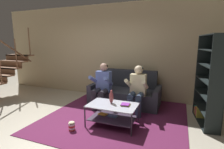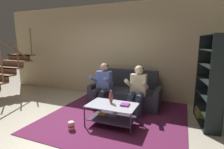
% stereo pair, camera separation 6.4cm
% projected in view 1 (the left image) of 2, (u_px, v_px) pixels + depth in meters
% --- Properties ---
extents(ground, '(16.80, 16.80, 0.00)m').
position_uv_depth(ground, '(69.00, 128.00, 3.58)').
color(ground, '#BFB7A1').
extents(back_partition, '(8.40, 0.12, 2.90)m').
position_uv_depth(back_partition, '(113.00, 51.00, 5.57)').
color(back_partition, tan).
rests_on(back_partition, ground).
extents(couch, '(1.93, 0.91, 0.94)m').
position_uv_depth(couch, '(125.00, 93.00, 4.97)').
color(couch, '#343742').
rests_on(couch, ground).
extents(person_seated_left, '(0.50, 0.58, 1.19)m').
position_uv_depth(person_seated_left, '(102.00, 84.00, 4.58)').
color(person_seated_left, '#282630').
rests_on(person_seated_left, ground).
extents(person_seated_right, '(0.50, 0.58, 1.17)m').
position_uv_depth(person_seated_right, '(137.00, 88.00, 4.24)').
color(person_seated_right, '#32415B').
rests_on(person_seated_right, ground).
extents(coffee_table, '(1.01, 0.63, 0.46)m').
position_uv_depth(coffee_table, '(112.00, 111.00, 3.64)').
color(coffee_table, silver).
rests_on(coffee_table, ground).
extents(area_rug, '(3.11, 3.34, 0.01)m').
position_uv_depth(area_rug, '(118.00, 114.00, 4.24)').
color(area_rug, '#601F44').
rests_on(area_rug, ground).
extents(vase, '(0.09, 0.09, 0.28)m').
position_uv_depth(vase, '(111.00, 97.00, 3.67)').
color(vase, brown).
rests_on(vase, coffee_table).
extents(book_stack, '(0.20, 0.18, 0.03)m').
position_uv_depth(book_stack, '(125.00, 105.00, 3.56)').
color(book_stack, gold).
rests_on(book_stack, coffee_table).
extents(bookshelf, '(0.44, 1.11, 1.88)m').
position_uv_depth(bookshelf, '(210.00, 84.00, 3.69)').
color(bookshelf, black).
rests_on(bookshelf, ground).
extents(popcorn_tub, '(0.13, 0.13, 0.19)m').
position_uv_depth(popcorn_tub, '(72.00, 126.00, 3.44)').
color(popcorn_tub, red).
rests_on(popcorn_tub, ground).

